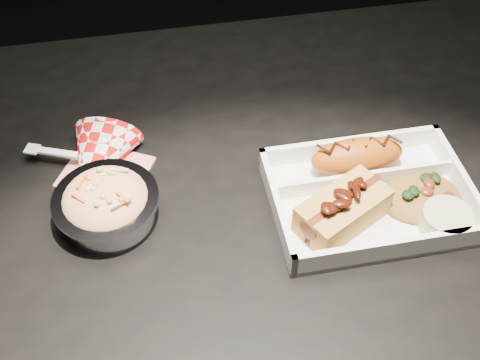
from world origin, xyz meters
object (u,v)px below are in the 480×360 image
object	(u,v)px
food_tray	(368,199)
hotdog	(343,208)
dining_table	(249,237)
fried_pastry	(357,156)
napkin_fork	(96,160)
foil_coleslaw_cup	(106,203)

from	to	relation	value
food_tray	hotdog	size ratio (longest dim) A/B	1.94
dining_table	hotdog	xyz separation A→B (m)	(0.10, -0.07, 0.12)
fried_pastry	napkin_fork	world-z (taller)	napkin_fork
food_tray	dining_table	bearing A→B (deg)	164.36
food_tray	napkin_fork	bearing A→B (deg)	159.44
dining_table	napkin_fork	bearing A→B (deg)	155.86
dining_table	hotdog	distance (m)	0.17
napkin_fork	dining_table	bearing A→B (deg)	-2.40
fried_pastry	hotdog	world-z (taller)	hotdog
dining_table	hotdog	world-z (taller)	hotdog
dining_table	foil_coleslaw_cup	size ratio (longest dim) A/B	9.19
hotdog	dining_table	bearing A→B (deg)	118.00
fried_pastry	foil_coleslaw_cup	world-z (taller)	foil_coleslaw_cup
dining_table	fried_pastry	world-z (taller)	fried_pastry
foil_coleslaw_cup	dining_table	bearing A→B (deg)	0.72
dining_table	food_tray	bearing A→B (deg)	-15.68
dining_table	food_tray	xyz separation A→B (m)	(0.15, -0.04, 0.10)
foil_coleslaw_cup	fried_pastry	bearing A→B (deg)	2.85
food_tray	napkin_fork	xyz separation A→B (m)	(-0.34, 0.13, 0.01)
napkin_fork	hotdog	bearing A→B (deg)	-5.92
dining_table	hotdog	size ratio (longest dim) A/B	9.33
food_tray	napkin_fork	size ratio (longest dim) A/B	1.43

